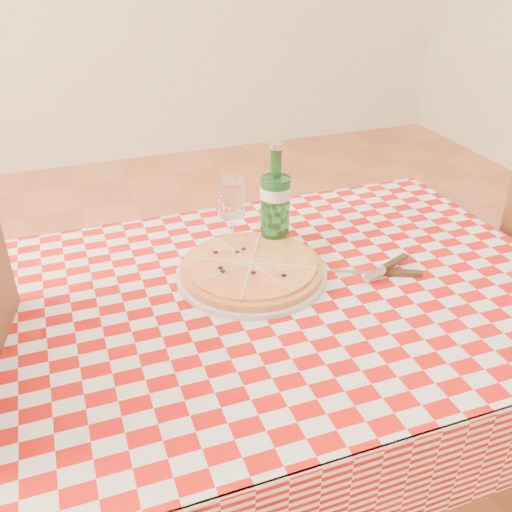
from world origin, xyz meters
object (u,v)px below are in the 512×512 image
at_px(water_bottle, 275,197).
at_px(wine_glass, 232,213).
at_px(dining_table, 274,328).
at_px(pizza_plate, 251,268).

distance_m(water_bottle, wine_glass, 0.11).
bearing_deg(water_bottle, dining_table, -111.78).
height_order(dining_table, pizza_plate, pizza_plate).
bearing_deg(water_bottle, pizza_plate, -131.75).
xyz_separation_m(pizza_plate, wine_glass, (0.01, 0.16, 0.06)).
bearing_deg(dining_table, water_bottle, 68.22).
relative_size(dining_table, wine_glass, 7.09).
relative_size(pizza_plate, wine_glass, 2.00).
bearing_deg(pizza_plate, water_bottle, 48.25).
distance_m(dining_table, pizza_plate, 0.14).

